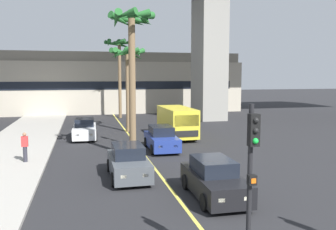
% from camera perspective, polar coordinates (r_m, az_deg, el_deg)
% --- Properties ---
extents(lane_stripe_center, '(0.14, 56.00, 0.01)m').
position_cam_1_polar(lane_stripe_center, '(25.72, -5.15, -4.56)').
color(lane_stripe_center, '#DBCC4C').
rests_on(lane_stripe_center, ground).
extents(pier_building_backdrop, '(34.17, 8.04, 7.72)m').
position_cam_1_polar(pier_building_backdrop, '(48.71, -9.15, 5.04)').
color(pier_building_backdrop, '#BCB29E').
rests_on(pier_building_backdrop, ground).
extents(car_queue_front, '(1.85, 4.11, 1.56)m').
position_cam_1_polar(car_queue_front, '(17.36, -6.33, -7.50)').
color(car_queue_front, '#4C5156').
rests_on(car_queue_front, ground).
extents(car_queue_second, '(1.89, 4.13, 1.56)m').
position_cam_1_polar(car_queue_second, '(23.44, -1.05, -3.83)').
color(car_queue_second, navy).
rests_on(car_queue_second, ground).
extents(car_queue_third, '(1.91, 4.14, 1.56)m').
position_cam_1_polar(car_queue_third, '(28.27, -13.11, -2.23)').
color(car_queue_third, white).
rests_on(car_queue_third, ground).
extents(car_queue_fourth, '(1.87, 4.12, 1.56)m').
position_cam_1_polar(car_queue_fourth, '(14.63, 7.31, -10.17)').
color(car_queue_fourth, black).
rests_on(car_queue_fourth, ground).
extents(delivery_van, '(2.23, 5.28, 2.36)m').
position_cam_1_polar(delivery_van, '(27.83, 1.43, -1.03)').
color(delivery_van, yellow).
rests_on(delivery_van, ground).
extents(traffic_light_median_near, '(0.24, 0.37, 4.20)m').
position_cam_1_polar(traffic_light_median_near, '(8.82, 13.11, -7.98)').
color(traffic_light_median_near, black).
rests_on(traffic_light_median_near, ground).
extents(traffic_light_median_far, '(0.24, 0.37, 4.20)m').
position_cam_1_polar(traffic_light_median_far, '(24.80, -5.77, 1.35)').
color(traffic_light_median_far, black).
rests_on(traffic_light_median_far, ground).
extents(palm_tree_near_median, '(3.42, 3.59, 8.87)m').
position_cam_1_polar(palm_tree_near_median, '(41.14, -7.74, 9.68)').
color(palm_tree_near_median, brown).
rests_on(palm_tree_near_median, ground).
extents(palm_tree_mid_median, '(3.08, 3.09, 7.25)m').
position_cam_1_polar(palm_tree_mid_median, '(30.87, -6.51, 8.60)').
color(palm_tree_mid_median, brown).
rests_on(palm_tree_mid_median, ground).
extents(palm_tree_far_median, '(2.82, 2.84, 8.65)m').
position_cam_1_polar(palm_tree_far_median, '(21.38, -5.73, 11.72)').
color(palm_tree_far_median, brown).
rests_on(palm_tree_far_median, ground).
extents(pedestrian_far_along, '(0.34, 0.22, 1.62)m').
position_cam_1_polar(pedestrian_far_along, '(21.09, -21.79, -4.68)').
color(pedestrian_far_along, '#2D2D38').
rests_on(pedestrian_far_along, sidewalk_left).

